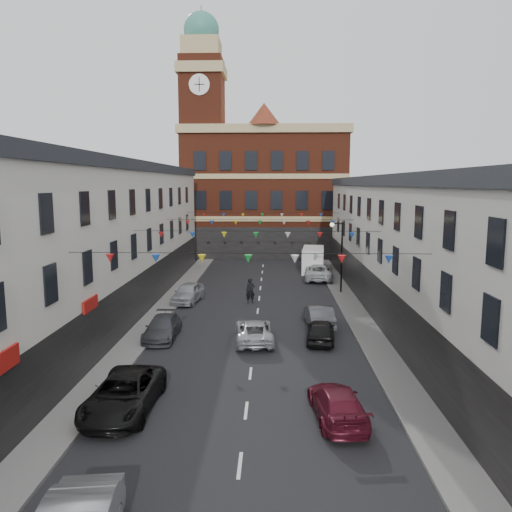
# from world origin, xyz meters

# --- Properties ---
(ground) EXTENTS (160.00, 160.00, 0.00)m
(ground) POSITION_xyz_m (0.00, 0.00, 0.00)
(ground) COLOR black
(ground) RESTS_ON ground
(pavement_left) EXTENTS (1.80, 64.00, 0.15)m
(pavement_left) POSITION_xyz_m (-6.90, 2.00, 0.07)
(pavement_left) COLOR #605E5B
(pavement_left) RESTS_ON ground
(pavement_right) EXTENTS (1.80, 64.00, 0.15)m
(pavement_right) POSITION_xyz_m (6.90, 2.00, 0.07)
(pavement_right) COLOR #605E5B
(pavement_right) RESTS_ON ground
(terrace_left) EXTENTS (8.40, 56.00, 10.70)m
(terrace_left) POSITION_xyz_m (-11.78, 1.00, 5.35)
(terrace_left) COLOR beige
(terrace_left) RESTS_ON ground
(terrace_right) EXTENTS (8.40, 56.00, 9.70)m
(terrace_right) POSITION_xyz_m (11.78, 1.00, 4.85)
(terrace_right) COLOR beige
(terrace_right) RESTS_ON ground
(civic_building) EXTENTS (20.60, 13.30, 18.50)m
(civic_building) POSITION_xyz_m (0.00, 37.95, 8.14)
(civic_building) COLOR maroon
(civic_building) RESTS_ON ground
(clock_tower) EXTENTS (5.60, 5.60, 30.00)m
(clock_tower) POSITION_xyz_m (-7.50, 35.00, 14.93)
(clock_tower) COLOR maroon
(clock_tower) RESTS_ON ground
(distant_hill) EXTENTS (40.00, 14.00, 10.00)m
(distant_hill) POSITION_xyz_m (-4.00, 62.00, 5.00)
(distant_hill) COLOR #2A4E24
(distant_hill) RESTS_ON ground
(street_lamp) EXTENTS (1.10, 0.36, 6.00)m
(street_lamp) POSITION_xyz_m (6.55, 14.00, 3.90)
(street_lamp) COLOR black
(street_lamp) RESTS_ON ground
(car_left_c) EXTENTS (2.58, 5.38, 1.48)m
(car_left_c) POSITION_xyz_m (-4.94, -8.21, 0.74)
(car_left_c) COLOR black
(car_left_c) RESTS_ON ground
(car_left_d) EXTENTS (1.86, 4.47, 1.29)m
(car_left_d) POSITION_xyz_m (-5.50, 1.40, 0.64)
(car_left_d) COLOR #393B40
(car_left_d) RESTS_ON ground
(car_left_e) EXTENTS (2.34, 4.61, 1.51)m
(car_left_e) POSITION_xyz_m (-5.50, 10.56, 0.75)
(car_left_e) COLOR #9EA2A7
(car_left_e) RESTS_ON ground
(car_right_c) EXTENTS (2.23, 4.63, 1.30)m
(car_right_c) POSITION_xyz_m (3.60, -8.65, 0.65)
(car_right_c) COLOR #581121
(car_right_c) RESTS_ON ground
(car_right_d) EXTENTS (2.02, 4.09, 1.34)m
(car_right_d) POSITION_xyz_m (3.89, 1.06, 0.67)
(car_right_d) COLOR black
(car_right_d) RESTS_ON ground
(car_right_e) EXTENTS (1.76, 4.50, 1.46)m
(car_right_e) POSITION_xyz_m (4.05, 4.06, 0.73)
(car_right_e) COLOR #414147
(car_right_e) RESTS_ON ground
(car_right_f) EXTENTS (3.10, 5.76, 1.54)m
(car_right_f) POSITION_xyz_m (5.50, 19.97, 0.77)
(car_right_f) COLOR silver
(car_right_f) RESTS_ON ground
(moving_car) EXTENTS (2.49, 4.80, 1.29)m
(moving_car) POSITION_xyz_m (-0.00, 0.93, 0.65)
(moving_car) COLOR #A5A8AB
(moving_car) RESTS_ON ground
(white_van) EXTENTS (2.72, 5.77, 2.46)m
(white_van) POSITION_xyz_m (5.34, 24.77, 1.23)
(white_van) COLOR white
(white_van) RESTS_ON ground
(pedestrian) EXTENTS (0.77, 0.56, 1.94)m
(pedestrian) POSITION_xyz_m (-0.63, 10.40, 0.97)
(pedestrian) COLOR black
(pedestrian) RESTS_ON ground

